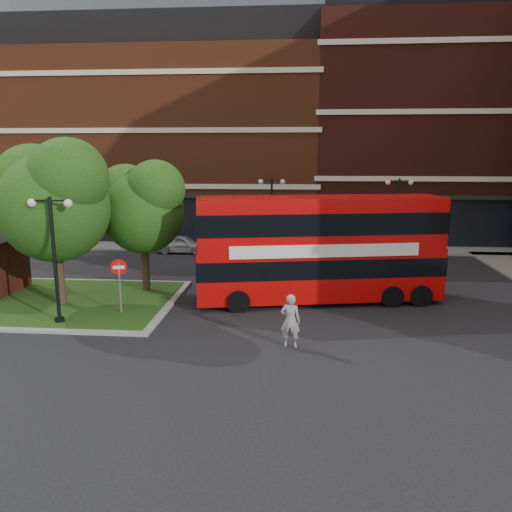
# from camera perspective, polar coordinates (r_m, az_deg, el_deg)

# --- Properties ---
(ground) EXTENTS (120.00, 120.00, 0.00)m
(ground) POSITION_cam_1_polar(r_m,az_deg,el_deg) (19.14, -6.63, -8.49)
(ground) COLOR black
(ground) RESTS_ON ground
(pavement_far) EXTENTS (44.00, 3.00, 0.12)m
(pavement_far) POSITION_cam_1_polar(r_m,az_deg,el_deg) (34.90, -1.35, 0.97)
(pavement_far) COLOR slate
(pavement_far) RESTS_ON ground
(terrace_far_left) EXTENTS (26.00, 12.00, 14.00)m
(terrace_far_left) POSITION_cam_1_polar(r_m,az_deg,el_deg) (43.19, -11.16, 12.09)
(terrace_far_left) COLOR brown
(terrace_far_left) RESTS_ON ground
(terrace_far_right) EXTENTS (18.00, 12.00, 16.00)m
(terrace_far_right) POSITION_cam_1_polar(r_m,az_deg,el_deg) (42.88, 19.22, 13.01)
(terrace_far_right) COLOR #471911
(terrace_far_right) RESTS_ON ground
(traffic_island) EXTENTS (12.60, 7.60, 0.15)m
(traffic_island) POSITION_cam_1_polar(r_m,az_deg,el_deg) (24.54, -23.90, -4.70)
(traffic_island) COLOR gray
(traffic_island) RESTS_ON ground
(tree_island_west) EXTENTS (5.40, 4.71, 7.21)m
(tree_island_west) POSITION_cam_1_polar(r_m,az_deg,el_deg) (22.69, -22.27, 6.34)
(tree_island_west) COLOR #2D2116
(tree_island_west) RESTS_ON ground
(tree_island_east) EXTENTS (4.46, 3.90, 6.29)m
(tree_island_east) POSITION_cam_1_polar(r_m,az_deg,el_deg) (23.89, -12.97, 5.81)
(tree_island_east) COLOR #2D2116
(tree_island_east) RESTS_ON ground
(lamp_island) EXTENTS (1.72, 0.36, 5.00)m
(lamp_island) POSITION_cam_1_polar(r_m,az_deg,el_deg) (20.36, -22.07, 0.22)
(lamp_island) COLOR black
(lamp_island) RESTS_ON ground
(lamp_far_left) EXTENTS (1.72, 0.36, 5.00)m
(lamp_far_left) POSITION_cam_1_polar(r_m,az_deg,el_deg) (32.35, 1.79, 5.07)
(lamp_far_left) COLOR black
(lamp_far_left) RESTS_ON ground
(lamp_far_right) EXTENTS (1.72, 0.36, 5.00)m
(lamp_far_right) POSITION_cam_1_polar(r_m,az_deg,el_deg) (32.93, 15.88, 4.75)
(lamp_far_right) COLOR black
(lamp_far_right) RESTS_ON ground
(bus) EXTENTS (11.07, 4.45, 4.12)m
(bus) POSITION_cam_1_polar(r_m,az_deg,el_deg) (22.23, 7.20, 1.59)
(bus) COLOR #B60807
(bus) RESTS_ON ground
(woman) EXTENTS (0.74, 0.54, 1.89)m
(woman) POSITION_cam_1_polar(r_m,az_deg,el_deg) (17.26, 3.95, -7.39)
(woman) COLOR gray
(woman) RESTS_ON ground
(car_silver) EXTENTS (3.61, 1.55, 1.22)m
(car_silver) POSITION_cam_1_polar(r_m,az_deg,el_deg) (33.61, -8.51, 1.38)
(car_silver) COLOR #A9AAB0
(car_silver) RESTS_ON ground
(car_white) EXTENTS (4.01, 1.66, 1.29)m
(car_white) POSITION_cam_1_polar(r_m,az_deg,el_deg) (33.01, 13.30, 1.06)
(car_white) COLOR white
(car_white) RESTS_ON ground
(no_entry_sign) EXTENTS (0.66, 0.16, 2.38)m
(no_entry_sign) POSITION_cam_1_polar(r_m,az_deg,el_deg) (20.97, -15.36, -2.18)
(no_entry_sign) COLOR slate
(no_entry_sign) RESTS_ON ground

